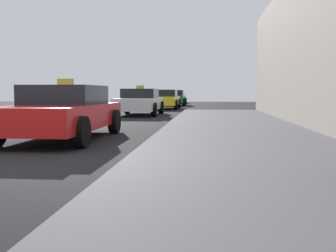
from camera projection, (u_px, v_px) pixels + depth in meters
name	position (u px, v px, depth m)	size (l,w,h in m)	color
sidewalk	(262.00, 164.00, 5.71)	(4.00, 32.00, 0.15)	#5B5B60
car_red	(64.00, 112.00, 9.34)	(2.02, 4.43, 1.43)	red
car_white	(140.00, 102.00, 19.17)	(2.01, 4.41, 1.43)	white
car_yellow	(165.00, 99.00, 26.14)	(1.95, 4.58, 1.27)	yellow
car_green	(174.00, 98.00, 32.70)	(1.94, 4.10, 1.27)	#196638
car_silver	(174.00, 97.00, 40.37)	(1.94, 4.31, 1.27)	#B7B7BF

